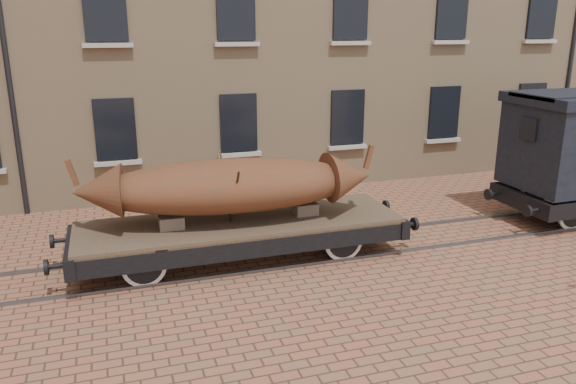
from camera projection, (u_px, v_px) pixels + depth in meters
name	position (u px, v px, depth m)	size (l,w,h in m)	color
ground	(390.00, 241.00, 13.41)	(90.00, 90.00, 0.00)	brown
rail_track	(391.00, 240.00, 13.40)	(30.00, 1.52, 0.06)	#59595E
flatcar_wagon	(241.00, 228.00, 12.11)	(7.79, 2.11, 1.18)	brown
iron_boat	(230.00, 185.00, 11.77)	(6.38, 2.20, 1.54)	maroon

